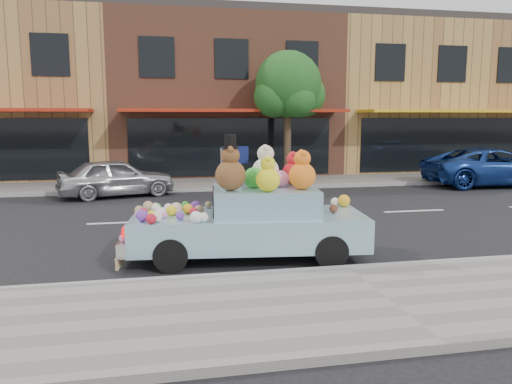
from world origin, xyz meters
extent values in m
plane|color=black|center=(0.00, 0.00, 0.00)|extent=(120.00, 120.00, 0.00)
cube|color=gray|center=(0.00, -6.50, 0.06)|extent=(60.00, 3.00, 0.12)
cube|color=gray|center=(0.00, 6.50, 0.06)|extent=(60.00, 3.00, 0.12)
cube|color=gray|center=(0.00, -5.00, 0.07)|extent=(60.00, 0.12, 0.13)
cube|color=gray|center=(0.00, 5.00, 0.07)|extent=(60.00, 0.12, 0.13)
cube|color=#A88146|center=(-10.00, 12.00, 3.50)|extent=(10.00, 8.00, 7.00)
cube|color=black|center=(-7.00, 7.98, 5.00)|extent=(1.40, 0.06, 1.60)
cube|color=brown|center=(0.00, 12.00, 3.50)|extent=(10.00, 8.00, 7.00)
cube|color=#332D2B|center=(0.00, 12.00, 7.15)|extent=(10.00, 8.00, 0.30)
cube|color=black|center=(0.00, 7.98, 1.40)|extent=(8.50, 0.06, 2.40)
cube|color=#A4220F|center=(0.00, 7.10, 2.90)|extent=(9.00, 1.80, 0.12)
cube|color=black|center=(-3.00, 7.98, 5.00)|extent=(1.40, 0.06, 1.60)
cube|color=black|center=(0.00, 7.98, 5.00)|extent=(1.40, 0.06, 1.60)
cube|color=black|center=(3.00, 7.98, 5.00)|extent=(1.40, 0.06, 1.60)
cube|color=#A88146|center=(10.00, 12.00, 3.50)|extent=(10.00, 8.00, 7.00)
cube|color=#332D2B|center=(10.00, 12.00, 7.15)|extent=(10.00, 8.00, 0.30)
cube|color=black|center=(10.00, 7.98, 1.40)|extent=(8.50, 0.06, 2.40)
cube|color=gold|center=(10.00, 7.10, 2.90)|extent=(9.00, 1.80, 0.12)
cube|color=black|center=(7.00, 7.98, 5.00)|extent=(1.40, 0.06, 1.60)
cube|color=black|center=(10.00, 7.98, 5.00)|extent=(1.40, 0.06, 1.60)
cube|color=black|center=(13.00, 7.98, 5.00)|extent=(1.40, 0.06, 1.60)
cylinder|color=#38281C|center=(2.00, 6.50, 1.60)|extent=(0.28, 0.28, 3.20)
sphere|color=#164F1B|center=(2.00, 6.50, 3.92)|extent=(2.60, 2.60, 2.60)
sphere|color=#164F1B|center=(2.70, 6.80, 3.52)|extent=(1.80, 1.80, 1.80)
sphere|color=#164F1B|center=(1.40, 6.30, 3.42)|extent=(1.60, 1.60, 1.60)
sphere|color=#164F1B|center=(2.20, 5.90, 3.32)|extent=(1.40, 1.40, 1.40)
sphere|color=#164F1B|center=(1.70, 7.10, 3.62)|extent=(1.60, 1.60, 1.60)
imported|color=#AAA9AE|center=(-4.47, 4.39, 0.65)|extent=(4.06, 2.49, 1.29)
imported|color=navy|center=(9.63, 4.26, 0.73)|extent=(5.36, 2.71, 1.45)
cylinder|color=black|center=(-0.17, -4.67, 0.30)|extent=(0.62, 0.27, 0.60)
cylinder|color=black|center=(0.01, -3.12, 0.30)|extent=(0.62, 0.27, 0.60)
cylinder|color=black|center=(-2.96, -4.35, 0.30)|extent=(0.62, 0.27, 0.60)
cylinder|color=black|center=(-2.78, -2.80, 0.30)|extent=(0.62, 0.27, 0.60)
cube|color=#94C6DD|center=(-1.47, -3.74, 0.55)|extent=(4.47, 2.18, 0.60)
cube|color=#94C6DD|center=(-1.18, -3.77, 1.10)|extent=(2.06, 1.71, 0.50)
cube|color=silver|center=(-3.68, -3.48, 0.40)|extent=(0.36, 1.79, 0.26)
cube|color=red|center=(-3.71, -4.16, 0.72)|extent=(0.09, 0.29, 0.16)
cube|color=red|center=(-3.55, -2.81, 0.72)|extent=(0.09, 0.29, 0.16)
cube|color=black|center=(-2.12, -3.66, 1.10)|extent=(0.19, 1.30, 0.40)
sphere|color=brown|center=(-1.86, -4.04, 1.62)|extent=(0.55, 0.55, 0.55)
sphere|color=brown|center=(-1.86, -4.04, 1.98)|extent=(0.34, 0.34, 0.34)
sphere|color=brown|center=(-1.86, -4.16, 2.09)|extent=(0.13, 0.13, 0.13)
sphere|color=brown|center=(-1.86, -3.92, 2.09)|extent=(0.13, 0.13, 0.13)
cylinder|color=black|center=(-1.86, -4.04, 2.12)|extent=(0.32, 0.32, 0.02)
cylinder|color=black|center=(-1.86, -4.04, 2.23)|extent=(0.20, 0.20, 0.22)
sphere|color=beige|center=(-1.09, -3.43, 1.61)|extent=(0.53, 0.53, 0.53)
sphere|color=beige|center=(-1.09, -3.43, 1.95)|extent=(0.33, 0.33, 0.33)
sphere|color=beige|center=(-1.09, -3.54, 2.06)|extent=(0.12, 0.12, 0.12)
sphere|color=beige|center=(-1.09, -3.31, 2.06)|extent=(0.12, 0.12, 0.12)
sphere|color=orange|center=(-0.57, -4.14, 1.60)|extent=(0.49, 0.49, 0.49)
sphere|color=orange|center=(-0.57, -4.14, 1.91)|extent=(0.30, 0.30, 0.30)
sphere|color=orange|center=(-0.57, -4.25, 2.01)|extent=(0.12, 0.12, 0.12)
sphere|color=orange|center=(-0.57, -4.04, 2.01)|extent=(0.12, 0.12, 0.12)
sphere|color=#AF121C|center=(-0.53, -3.44, 1.57)|extent=(0.44, 0.44, 0.44)
sphere|color=#AF121C|center=(-0.53, -3.44, 1.85)|extent=(0.27, 0.27, 0.27)
sphere|color=#AF121C|center=(-0.53, -3.54, 1.94)|extent=(0.10, 0.10, 0.10)
sphere|color=#AF121C|center=(-0.53, -3.35, 1.94)|extent=(0.10, 0.10, 0.10)
sphere|color=white|center=(-1.72, -3.25, 1.55)|extent=(0.41, 0.41, 0.41)
sphere|color=white|center=(-1.72, -3.25, 1.81)|extent=(0.25, 0.25, 0.25)
sphere|color=white|center=(-1.72, -3.34, 1.90)|extent=(0.10, 0.10, 0.10)
sphere|color=white|center=(-1.72, -3.17, 1.90)|extent=(0.10, 0.10, 0.10)
sphere|color=yellow|center=(-1.24, -4.32, 1.56)|extent=(0.43, 0.43, 0.43)
sphere|color=yellow|center=(-1.24, -4.32, 1.84)|extent=(0.27, 0.27, 0.27)
sphere|color=yellow|center=(-1.24, -4.41, 1.93)|extent=(0.10, 0.10, 0.10)
sphere|color=yellow|center=(-1.24, -4.22, 1.93)|extent=(0.10, 0.10, 0.10)
sphere|color=green|center=(-1.38, -3.75, 1.53)|extent=(0.40, 0.40, 0.40)
sphere|color=pink|center=(-0.87, -3.76, 1.50)|extent=(0.32, 0.32, 0.32)
sphere|color=beige|center=(-3.17, -4.16, 0.94)|extent=(0.19, 0.19, 0.19)
sphere|color=#612D8B|center=(-2.44, -3.54, 0.92)|extent=(0.14, 0.14, 0.14)
sphere|color=green|center=(-2.61, -2.95, 0.92)|extent=(0.15, 0.15, 0.15)
sphere|color=#612D8B|center=(-2.43, -3.23, 0.95)|extent=(0.20, 0.20, 0.20)
sphere|color=gold|center=(-2.91, -3.62, 0.95)|extent=(0.19, 0.19, 0.19)
sphere|color=silver|center=(-2.51, -4.37, 0.96)|extent=(0.21, 0.21, 0.21)
sphere|color=#A91223|center=(-3.26, -4.28, 0.94)|extent=(0.18, 0.18, 0.18)
sphere|color=#612D8B|center=(-2.77, -4.03, 0.92)|extent=(0.15, 0.15, 0.15)
sphere|color=#612D8B|center=(-3.42, -4.04, 0.96)|extent=(0.21, 0.21, 0.21)
sphere|color=silver|center=(-3.09, -3.76, 0.94)|extent=(0.19, 0.19, 0.19)
sphere|color=gold|center=(-3.27, -3.83, 0.93)|extent=(0.15, 0.15, 0.15)
sphere|color=beige|center=(-2.38, -4.30, 0.94)|extent=(0.17, 0.17, 0.17)
sphere|color=pink|center=(-3.05, -3.82, 0.92)|extent=(0.13, 0.13, 0.13)
sphere|color=silver|center=(-3.48, -3.68, 0.92)|extent=(0.13, 0.13, 0.13)
sphere|color=#A91223|center=(-3.41, -3.55, 0.93)|extent=(0.16, 0.16, 0.16)
sphere|color=#8E744E|center=(-3.49, -3.40, 0.93)|extent=(0.17, 0.17, 0.17)
sphere|color=#8E744E|center=(-3.33, -3.11, 0.95)|extent=(0.20, 0.20, 0.20)
sphere|color=#8E744E|center=(-2.16, -2.97, 0.92)|extent=(0.14, 0.14, 0.14)
sphere|color=orange|center=(-2.60, -3.48, 0.94)|extent=(0.19, 0.19, 0.19)
sphere|color=beige|center=(-2.95, -3.22, 0.93)|extent=(0.16, 0.16, 0.16)
sphere|color=#8E744E|center=(-2.39, -3.57, 0.94)|extent=(0.17, 0.17, 0.17)
sphere|color=silver|center=(-3.19, -2.93, 0.92)|extent=(0.13, 0.13, 0.13)
sphere|color=#A91223|center=(-2.51, -3.72, 0.93)|extent=(0.15, 0.15, 0.15)
sphere|color=beige|center=(-3.19, -3.25, 0.94)|extent=(0.17, 0.17, 0.17)
sphere|color=green|center=(-3.16, -3.12, 0.93)|extent=(0.16, 0.16, 0.16)
sphere|color=#D8A88C|center=(-2.81, -3.53, 0.97)|extent=(0.22, 0.22, 0.22)
sphere|color=pink|center=(-3.62, -2.97, 0.60)|extent=(0.15, 0.15, 0.15)
sphere|color=beige|center=(-3.73, -3.93, 0.61)|extent=(0.15, 0.15, 0.15)
sphere|color=#612D8B|center=(-3.63, -3.02, 0.61)|extent=(0.17, 0.17, 0.17)
sphere|color=pink|center=(-3.76, -4.15, 0.59)|extent=(0.12, 0.12, 0.12)
sphere|color=#A91223|center=(-3.70, -3.69, 0.60)|extent=(0.13, 0.13, 0.13)
sphere|color=green|center=(-3.63, -3.02, 0.60)|extent=(0.14, 0.14, 0.14)
sphere|color=orange|center=(-3.65, -3.25, 0.60)|extent=(0.13, 0.13, 0.13)
sphere|color=pink|center=(-3.67, -3.43, 0.59)|extent=(0.12, 0.12, 0.12)
sphere|color=#A91223|center=(-3.73, -3.95, 0.61)|extent=(0.15, 0.15, 0.15)
sphere|color=#8E744E|center=(-3.66, -3.31, 0.59)|extent=(0.12, 0.12, 0.12)
sphere|color=beige|center=(0.40, -3.26, 0.94)|extent=(0.17, 0.17, 0.17)
sphere|color=#502716|center=(0.04, -3.28, 0.97)|extent=(0.24, 0.24, 0.24)
sphere|color=#8E744E|center=(-0.09, -3.30, 0.95)|extent=(0.20, 0.20, 0.20)
sphere|color=#502716|center=(0.12, -3.95, 0.93)|extent=(0.16, 0.16, 0.16)
sphere|color=orange|center=(0.56, -3.36, 0.97)|extent=(0.25, 0.25, 0.25)
cylinder|color=#997A54|center=(-3.86, -4.32, 0.17)|extent=(0.06, 0.06, 0.17)
sphere|color=#997A54|center=(-3.86, -4.32, 0.26)|extent=(0.07, 0.07, 0.07)
cylinder|color=#997A54|center=(-3.85, -4.23, 0.17)|extent=(0.06, 0.06, 0.17)
sphere|color=#997A54|center=(-3.85, -4.23, 0.26)|extent=(0.07, 0.07, 0.07)
cylinder|color=#997A54|center=(-3.84, -4.14, 0.17)|extent=(0.06, 0.06, 0.17)
sphere|color=#997A54|center=(-3.84, -4.14, 0.26)|extent=(0.07, 0.07, 0.07)
cylinder|color=#997A54|center=(-3.83, -4.05, 0.17)|extent=(0.06, 0.06, 0.17)
sphere|color=#997A54|center=(-3.83, -4.05, 0.26)|extent=(0.07, 0.07, 0.07)
cylinder|color=#997A54|center=(-3.82, -3.96, 0.17)|extent=(0.06, 0.06, 0.17)
sphere|color=#997A54|center=(-3.82, -3.96, 0.26)|extent=(0.07, 0.07, 0.07)
cylinder|color=#997A54|center=(-3.81, -3.87, 0.17)|extent=(0.06, 0.06, 0.17)
sphere|color=#997A54|center=(-3.81, -3.87, 0.26)|extent=(0.07, 0.07, 0.07)
cylinder|color=#997A54|center=(-3.80, -3.78, 0.17)|extent=(0.06, 0.06, 0.17)
sphere|color=#997A54|center=(-3.80, -3.78, 0.26)|extent=(0.07, 0.07, 0.07)
cylinder|color=#997A54|center=(-3.79, -3.69, 0.17)|extent=(0.06, 0.06, 0.17)
sphere|color=#997A54|center=(-3.79, -3.69, 0.26)|extent=(0.07, 0.07, 0.07)
cylinder|color=#997A54|center=(-3.77, -3.60, 0.17)|extent=(0.06, 0.06, 0.17)
sphere|color=#997A54|center=(-3.77, -3.60, 0.26)|extent=(0.07, 0.07, 0.07)
cylinder|color=#997A54|center=(-3.76, -3.52, 0.17)|extent=(0.06, 0.06, 0.17)
sphere|color=#997A54|center=(-3.76, -3.52, 0.26)|extent=(0.07, 0.07, 0.07)
cylinder|color=#997A54|center=(-3.75, -3.43, 0.17)|extent=(0.06, 0.06, 0.17)
sphere|color=#997A54|center=(-3.75, -3.43, 0.26)|extent=(0.07, 0.07, 0.07)
cylinder|color=#997A54|center=(-3.74, -3.34, 0.17)|extent=(0.06, 0.06, 0.17)
sphere|color=#997A54|center=(-3.74, -3.34, 0.26)|extent=(0.07, 0.07, 0.07)
cylinder|color=#997A54|center=(-3.73, -3.25, 0.17)|extent=(0.06, 0.06, 0.17)
sphere|color=#997A54|center=(-3.73, -3.25, 0.26)|extent=(0.07, 0.07, 0.07)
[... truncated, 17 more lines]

